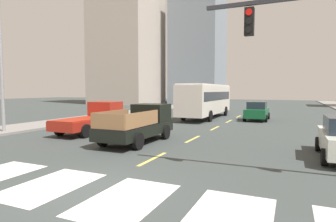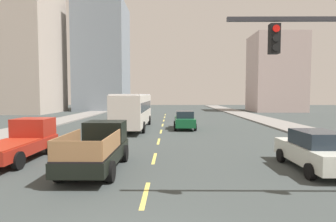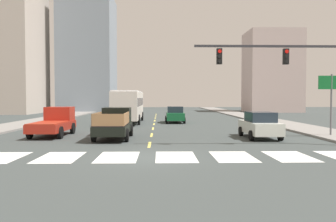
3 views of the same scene
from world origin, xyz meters
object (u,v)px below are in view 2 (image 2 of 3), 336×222
pickup_stakebed (99,147)px  city_bus (134,108)px  sedan_near_left (185,120)px  pickup_dark (22,141)px  sedan_near_right (315,150)px

pickup_stakebed → city_bus: city_bus is taller
sedan_near_left → pickup_dark: bearing=-126.4°
sedan_near_left → sedan_near_right: size_ratio=1.00×
pickup_stakebed → sedan_near_right: size_ratio=1.18×
pickup_dark → city_bus: city_bus is taller
city_bus → sedan_near_right: bearing=-55.5°
pickup_stakebed → pickup_dark: 4.71m
city_bus → sedan_near_right: city_bus is taller
pickup_dark → city_bus: bearing=68.3°
city_bus → sedan_near_left: (4.87, -0.12, -1.09)m
pickup_stakebed → sedan_near_left: (4.56, 13.57, -0.08)m
sedan_near_left → city_bus: bearing=179.2°
pickup_dark → sedan_near_left: 14.88m
pickup_dark → sedan_near_left: (8.96, 11.89, -0.06)m
pickup_stakebed → pickup_dark: same height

